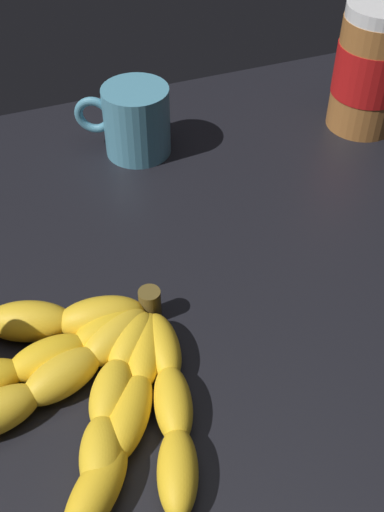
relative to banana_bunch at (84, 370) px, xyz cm
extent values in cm
cube|color=black|center=(-4.84, 15.10, -4.14)|extent=(78.96, 76.50, 4.98)
ellipsoid|color=yellow|center=(-5.09, 2.67, 0.17)|extent=(4.71, 8.11, 3.63)
ellipsoid|color=yellow|center=(-6.58, -3.24, 0.17)|extent=(6.03, 8.44, 3.63)
ellipsoid|color=yellow|center=(-3.34, 3.04, -0.02)|extent=(4.91, 7.56, 3.26)
ellipsoid|color=yellow|center=(-2.26, -2.42, -0.02)|extent=(4.17, 7.34, 3.26)
ellipsoid|color=yellow|center=(-2.35, 3.39, 0.03)|extent=(6.33, 7.82, 3.36)
ellipsoid|color=yellow|center=(-0.04, -1.76, 0.03)|extent=(5.55, 7.79, 3.36)
ellipsoid|color=yellow|center=(-1.31, 4.48, -0.02)|extent=(7.08, 6.76, 3.25)
ellipsoid|color=yellow|center=(2.95, 1.47, -0.02)|extent=(7.31, 6.05, 3.25)
ellipsoid|color=yellow|center=(7.74, -0.61, -0.02)|extent=(7.24, 5.09, 3.25)
ellipsoid|color=gold|center=(-0.20, 5.25, -0.12)|extent=(8.42, 6.06, 3.05)
ellipsoid|color=gold|center=(5.27, 2.19, -0.12)|extent=(8.24, 6.90, 3.05)
ellipsoid|color=gold|center=(10.21, -1.67, -0.12)|extent=(7.86, 7.57, 3.05)
ellipsoid|color=yellow|center=(-0.13, 6.68, -0.15)|extent=(7.36, 3.80, 2.99)
ellipsoid|color=yellow|center=(5.42, 5.71, -0.15)|extent=(7.55, 4.52, 2.99)
ellipsoid|color=yellow|center=(10.83, 4.13, -0.15)|extent=(7.65, 5.18, 2.99)
cylinder|color=brown|center=(-4.42, 7.19, 0.16)|extent=(2.00, 2.00, 3.00)
cylinder|color=#9E602D|center=(-26.02, 42.16, 5.28)|extent=(8.57, 8.57, 13.86)
cylinder|color=#B71414|center=(-26.02, 42.16, 5.98)|extent=(8.74, 8.74, 6.24)
cylinder|color=silver|center=(-26.02, 42.16, 12.97)|extent=(8.41, 8.41, 1.52)
cylinder|color=teal|center=(-30.34, 14.04, 2.48)|extent=(7.75, 7.75, 8.26)
torus|color=teal|center=(-32.72, 9.56, 2.90)|extent=(3.06, 4.56, 4.63)
camera|label=1|loc=(31.34, -2.60, 42.03)|focal=44.21mm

